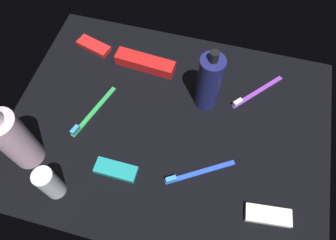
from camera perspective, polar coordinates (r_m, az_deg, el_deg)
ground_plane at (r=83.71cm, az=0.00°, el=-1.18°), size 84.00×64.00×1.20cm
lotion_bottle at (r=80.34cm, az=7.51°, el=6.84°), size 6.26×6.26×20.13cm
bodywash_bottle at (r=79.14cm, az=-26.11°, el=-3.30°), size 7.31×7.31×20.19cm
deodorant_stick at (r=76.35cm, az=-20.75°, el=-10.73°), size 4.57×4.57×10.59cm
toothbrush_green at (r=86.75cm, az=-13.79°, el=1.17°), size 6.59×17.52×2.10cm
toothbrush_blue at (r=77.58cm, az=5.12°, el=-9.59°), size 15.97×10.44×2.10cm
toothbrush_purple at (r=91.00cm, az=15.51°, el=4.75°), size 12.81×14.29×2.10cm
toothpaste_box_red at (r=93.03cm, az=-4.18°, el=10.35°), size 17.89×5.77×3.20cm
snack_bar_teal at (r=78.44cm, az=-9.46°, el=-8.94°), size 10.44×4.12×1.50cm
snack_bar_white at (r=77.88cm, az=17.79°, el=-16.20°), size 10.77×5.09×1.50cm
snack_bar_red at (r=100.72cm, az=-13.37°, el=12.99°), size 11.11×6.77×1.50cm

